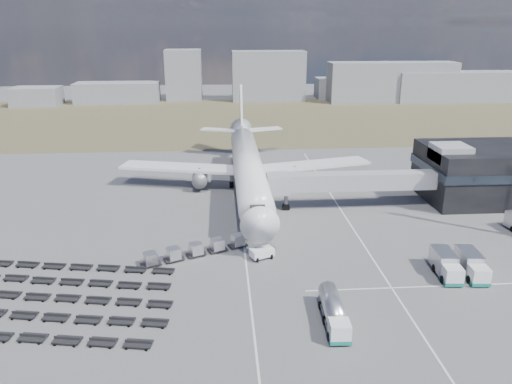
{
  "coord_description": "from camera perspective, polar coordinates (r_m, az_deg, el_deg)",
  "views": [
    {
      "loc": [
        -5.03,
        -62.29,
        31.81
      ],
      "look_at": [
        0.72,
        18.95,
        4.0
      ],
      "focal_mm": 35.0,
      "sensor_mm": 36.0,
      "label": 1
    }
  ],
  "objects": [
    {
      "name": "ground",
      "position": [
        70.13,
        0.51,
        -8.12
      ],
      "size": [
        420.0,
        420.0,
        0.0
      ],
      "primitive_type": "plane",
      "color": "#565659",
      "rests_on": "ground"
    },
    {
      "name": "grass_strip",
      "position": [
        175.28,
        -2.36,
        8.38
      ],
      "size": [
        420.0,
        90.0,
        0.01
      ],
      "primitive_type": "cube",
      "color": "brown",
      "rests_on": "ground"
    },
    {
      "name": "lane_markings",
      "position": [
        74.12,
        7.93,
        -6.75
      ],
      "size": [
        47.12,
        110.0,
        0.01
      ],
      "color": "silver",
      "rests_on": "ground"
    },
    {
      "name": "terminal",
      "position": [
        104.56,
        26.47,
        2.12
      ],
      "size": [
        30.4,
        16.4,
        11.0
      ],
      "color": "black",
      "rests_on": "ground"
    },
    {
      "name": "jet_bridge",
      "position": [
        89.42,
        9.68,
        1.17
      ],
      "size": [
        30.3,
        3.8,
        7.05
      ],
      "color": "#939399",
      "rests_on": "ground"
    },
    {
      "name": "airliner",
      "position": [
        98.44,
        -0.97,
        3.22
      ],
      "size": [
        51.59,
        64.53,
        17.62
      ],
      "color": "white",
      "rests_on": "ground"
    },
    {
      "name": "skyline",
      "position": [
        214.2,
        0.62,
        12.19
      ],
      "size": [
        298.56,
        25.72,
        20.93
      ],
      "color": "gray",
      "rests_on": "ground"
    },
    {
      "name": "fuel_tanker",
      "position": [
        57.34,
        8.89,
        -13.38
      ],
      "size": [
        2.62,
        9.01,
        2.89
      ],
      "rotation": [
        0.0,
        0.0,
        -0.04
      ],
      "color": "white",
      "rests_on": "ground"
    },
    {
      "name": "pushback_tug",
      "position": [
        71.18,
        0.68,
        -7.03
      ],
      "size": [
        3.71,
        2.97,
        1.47
      ],
      "primitive_type": "cube",
      "rotation": [
        0.0,
        0.0,
        0.41
      ],
      "color": "white",
      "rests_on": "ground"
    },
    {
      "name": "catering_truck",
      "position": [
        102.33,
        3.95,
        1.63
      ],
      "size": [
        3.2,
        6.97,
        3.12
      ],
      "rotation": [
        0.0,
        0.0,
        -0.06
      ],
      "color": "white",
      "rests_on": "ground"
    },
    {
      "name": "service_trucks_near",
      "position": [
        71.5,
        22.18,
        -7.73
      ],
      "size": [
        6.28,
        7.33,
        2.78
      ],
      "rotation": [
        0.0,
        0.0,
        -0.08
      ],
      "color": "white",
      "rests_on": "ground"
    },
    {
      "name": "uld_row",
      "position": [
        72.15,
        -6.86,
        -6.53
      ],
      "size": [
        15.28,
        7.91,
        1.75
      ],
      "rotation": [
        0.0,
        0.0,
        0.41
      ],
      "color": "black",
      "rests_on": "ground"
    },
    {
      "name": "baggage_dollies",
      "position": [
        66.08,
        -22.36,
        -11.15
      ],
      "size": [
        31.72,
        22.17,
        0.69
      ],
      "rotation": [
        0.0,
        0.0,
        -0.17
      ],
      "color": "black",
      "rests_on": "ground"
    }
  ]
}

